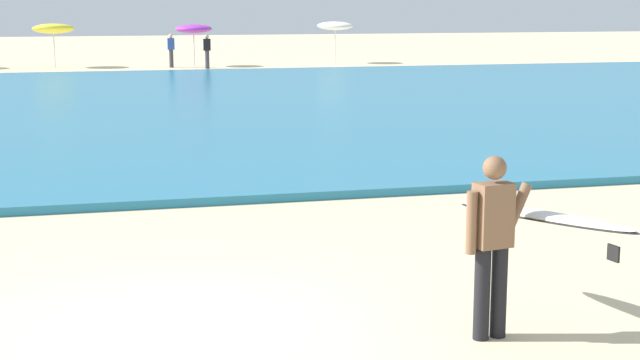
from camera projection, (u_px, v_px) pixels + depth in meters
The scene contains 8 objects.
ground_plane at pixel (174, 332), 9.16m from camera, with size 160.00×160.00×0.00m, color beige.
sea at pixel (105, 107), 27.81m from camera, with size 120.00×28.00×0.14m, color teal.
surfer_with_board at pixel (517, 228), 8.92m from camera, with size 1.17×2.69×1.73m.
beach_umbrella_2 at pixel (53, 29), 45.09m from camera, with size 1.94×1.97×2.13m.
beach_umbrella_3 at pixel (194, 29), 45.92m from camera, with size 1.75×1.75×2.00m.
beach_umbrella_4 at pixel (335, 26), 48.24m from camera, with size 1.81×1.82×2.11m.
beachgoer_near_row_mid at pixel (207, 50), 44.46m from camera, with size 0.32×0.20×1.58m.
beachgoer_near_row_right at pixel (171, 50), 45.31m from camera, with size 0.32×0.20×1.58m.
Camera 1 is at (-0.81, -8.81, 3.11)m, focal length 53.92 mm.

